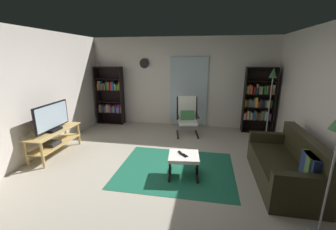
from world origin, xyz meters
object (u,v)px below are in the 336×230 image
object	(u,v)px
television	(52,118)
ottoman	(184,158)
leather_sofa	(287,167)
bookshelf_near_tv	(110,96)
tv_remote	(180,153)
lounge_armchair	(187,115)
wall_clock	(144,63)
floor_lamp_by_shelf	(272,83)
tv_stand	(55,139)
cell_phone	(184,155)
bookshelf_near_sofa	(258,102)

from	to	relation	value
television	ottoman	world-z (taller)	television
ottoman	leather_sofa	bearing A→B (deg)	2.09
ottoman	bookshelf_near_tv	bearing A→B (deg)	133.30
tv_remote	television	bearing A→B (deg)	143.73
bookshelf_near_tv	leather_sofa	world-z (taller)	bookshelf_near_tv
bookshelf_near_tv	lounge_armchair	bearing A→B (deg)	-13.58
leather_sofa	wall_clock	distance (m)	4.57
floor_lamp_by_shelf	wall_clock	bearing A→B (deg)	167.63
tv_stand	cell_phone	xyz separation A→B (m)	(2.82, -0.41, 0.06)
tv_stand	bookshelf_near_sofa	bearing A→B (deg)	27.15
bookshelf_near_sofa	ottoman	distance (m)	3.25
lounge_armchair	floor_lamp_by_shelf	xyz separation A→B (m)	(2.03, -0.00, 0.90)
bookshelf_near_tv	wall_clock	xyz separation A→B (m)	(1.08, 0.15, 1.00)
bookshelf_near_tv	lounge_armchair	world-z (taller)	bookshelf_near_tv
bookshelf_near_sofa	leather_sofa	distance (m)	2.69
tv_stand	floor_lamp_by_shelf	world-z (taller)	floor_lamp_by_shelf
leather_sofa	tv_remote	xyz separation A→B (m)	(-1.77, -0.01, 0.11)
lounge_armchair	floor_lamp_by_shelf	bearing A→B (deg)	-0.09
television	tv_remote	distance (m)	2.79
bookshelf_near_sofa	wall_clock	distance (m)	3.41
ottoman	floor_lamp_by_shelf	size ratio (longest dim) A/B	0.32
leather_sofa	cell_phone	xyz separation A→B (m)	(-1.69, -0.10, 0.10)
ottoman	wall_clock	distance (m)	3.62
television	wall_clock	distance (m)	3.01
leather_sofa	tv_remote	bearing A→B (deg)	-179.61
television	bookshelf_near_sofa	size ratio (longest dim) A/B	0.55
television	cell_phone	size ratio (longest dim) A/B	6.96
bookshelf_near_sofa	ottoman	bearing A→B (deg)	-122.63
tv_stand	tv_remote	distance (m)	2.76
leather_sofa	cell_phone	size ratio (longest dim) A/B	12.39
ottoman	cell_phone	distance (m)	0.08
bookshelf_near_tv	floor_lamp_by_shelf	distance (m)	4.56
tv_stand	wall_clock	bearing A→B (deg)	63.17
tv_stand	floor_lamp_by_shelf	size ratio (longest dim) A/B	0.72
bookshelf_near_sofa	tv_stand	bearing A→B (deg)	-152.85
television	tv_stand	bearing A→B (deg)	-97.73
bookshelf_near_tv	lounge_armchair	size ratio (longest dim) A/B	1.71
lounge_armchair	tv_remote	world-z (taller)	lounge_armchair
wall_clock	lounge_armchair	bearing A→B (deg)	-28.39
tv_remote	wall_clock	distance (m)	3.52
leather_sofa	tv_remote	distance (m)	1.77
leather_sofa	floor_lamp_by_shelf	distance (m)	2.39
tv_stand	lounge_armchair	bearing A→B (deg)	34.01
tv_remote	wall_clock	world-z (taller)	wall_clock
cell_phone	tv_stand	bearing A→B (deg)	128.88
television	tv_remote	world-z (taller)	television
ottoman	floor_lamp_by_shelf	xyz separation A→B (m)	(1.88, 2.17, 1.10)
television	leather_sofa	bearing A→B (deg)	-4.17
tv_remote	cell_phone	bearing A→B (deg)	-75.59
ottoman	tv_remote	xyz separation A→B (m)	(-0.07, 0.05, 0.08)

